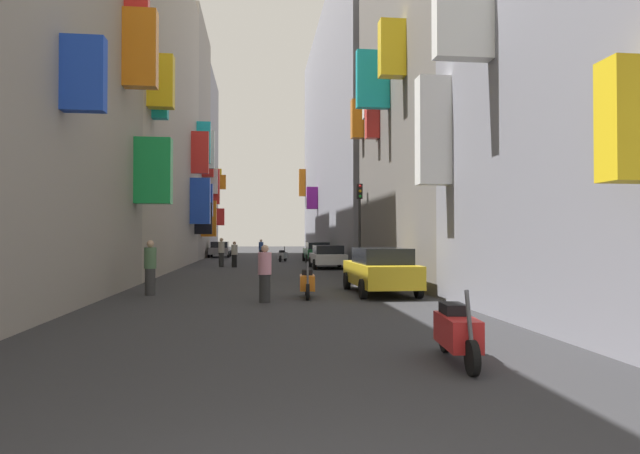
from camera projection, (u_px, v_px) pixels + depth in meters
name	position (u px, v px, depth m)	size (l,w,h in m)	color
ground_plane	(265.00, 268.00, 32.36)	(140.00, 140.00, 0.00)	#2D2D30
building_left_mid_a	(119.00, 87.00, 29.26)	(7.33, 16.36, 20.08)	#9E9384
building_left_mid_b	(155.00, 132.00, 39.21)	(7.24, 3.69, 19.10)	#9E9384
building_left_mid_c	(170.00, 141.00, 46.06)	(7.34, 10.12, 20.21)	gray
building_left_far	(186.00, 166.00, 56.25)	(7.22, 10.38, 18.68)	gray
building_right_mid_a	(455.00, 81.00, 23.00)	(7.37, 12.48, 17.08)	slate
building_right_mid_c	(354.00, 137.00, 47.19)	(7.01, 32.37, 21.35)	gray
parked_car_white	(328.00, 256.00, 31.59)	(1.98, 4.00, 1.35)	white
parked_car_green	(317.00, 252.00, 39.42)	(1.92, 4.26, 1.45)	#236638
parked_car_grey	(220.00, 249.00, 48.76)	(1.89, 4.32, 1.41)	slate
parked_car_yellow	(380.00, 270.00, 17.57)	(1.90, 4.47, 1.50)	gold
scooter_silver	(283.00, 255.00, 40.07)	(0.76, 1.88, 1.13)	#ADADB2
scooter_red	(457.00, 331.00, 7.95)	(0.56, 1.98, 1.13)	red
scooter_orange	(307.00, 283.00, 16.39)	(0.51, 1.80, 1.13)	orange
pedestrian_crossing	(150.00, 268.00, 17.09)	(0.42, 0.42, 1.75)	#363636
pedestrian_near_left	(261.00, 250.00, 43.40)	(0.45, 0.45, 1.65)	#2E2E2E
pedestrian_near_right	(265.00, 274.00, 15.22)	(0.43, 0.43, 1.64)	#2C2C2C
pedestrian_mid_street	(234.00, 254.00, 32.64)	(0.53, 0.53, 1.58)	black
pedestrian_far_away	(221.00, 252.00, 33.15)	(0.48, 0.48, 1.79)	#292929
traffic_light_near_corner	(360.00, 213.00, 26.62)	(0.26, 0.34, 4.50)	#2D2D2D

